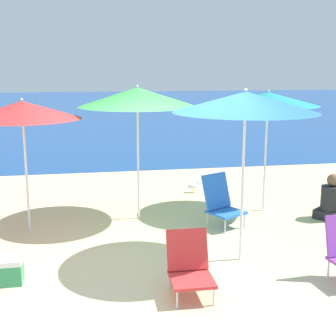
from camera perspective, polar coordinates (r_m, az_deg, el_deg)
ground_plane at (r=6.29m, az=-1.30°, el=-11.96°), size 60.00×60.00×0.00m
sea_water at (r=31.64m, az=-8.68°, el=7.38°), size 60.00×40.00×0.01m
beach_umbrella_red at (r=7.52m, az=-17.35°, el=6.74°), size 1.79×1.79×2.11m
beach_umbrella_blue at (r=6.09m, az=9.42°, el=7.91°), size 1.88×1.88×2.31m
beach_umbrella_green at (r=7.80m, az=-3.78°, el=8.63°), size 1.97×1.97×2.29m
beach_umbrella_teal at (r=8.43m, az=12.09°, el=8.23°), size 1.79×1.79×2.19m
beach_chair_red at (r=5.50m, az=2.63°, el=-11.74°), size 0.50×0.61×0.72m
beach_chair_blue at (r=7.76m, az=6.46°, el=-4.03°), size 0.72×0.76×0.85m
person_seated_near at (r=8.55m, az=19.34°, el=-3.87°), size 0.63×0.64×0.80m
cooler_box at (r=6.12m, az=-19.21°, el=-11.74°), size 0.41×0.29×0.32m
seagull at (r=9.81m, az=3.15°, el=-2.20°), size 0.27×0.11×0.23m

